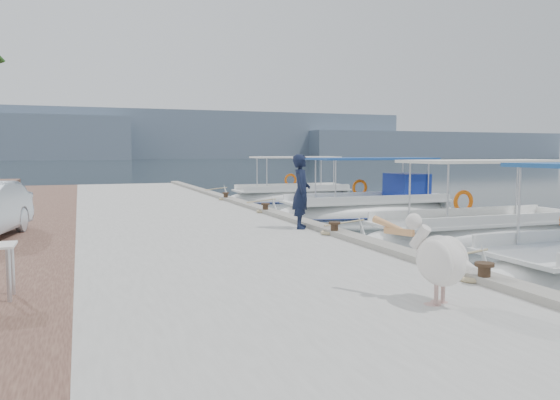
{
  "coord_description": "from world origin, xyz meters",
  "views": [
    {
      "loc": [
        -5.88,
        -9.84,
        2.43
      ],
      "look_at": [
        -1.0,
        3.4,
        1.2
      ],
      "focal_mm": 35.0,
      "sensor_mm": 36.0,
      "label": 1
    }
  ],
  "objects_px": {
    "pelican": "(438,258)",
    "fisherman": "(301,192)",
    "fishing_caique_e": "(292,198)",
    "fishing_caique_d": "(369,210)",
    "fishing_caique_c": "(479,237)"
  },
  "relations": [
    {
      "from": "pelican",
      "to": "fisherman",
      "type": "bearing_deg",
      "value": 81.8
    },
    {
      "from": "fishing_caique_e",
      "to": "pelican",
      "type": "height_order",
      "value": "fishing_caique_e"
    },
    {
      "from": "fishing_caique_d",
      "to": "fisherman",
      "type": "bearing_deg",
      "value": -132.15
    },
    {
      "from": "fishing_caique_c",
      "to": "fishing_caique_d",
      "type": "xyz_separation_m",
      "value": [
        0.31,
        6.58,
        0.06
      ]
    },
    {
      "from": "fishing_caique_c",
      "to": "fishing_caique_e",
      "type": "relative_size",
      "value": 1.06
    },
    {
      "from": "fishing_caique_d",
      "to": "fishing_caique_c",
      "type": "bearing_deg",
      "value": -92.66
    },
    {
      "from": "fisherman",
      "to": "fishing_caique_d",
      "type": "bearing_deg",
      "value": -16.93
    },
    {
      "from": "fisherman",
      "to": "fishing_caique_c",
      "type": "bearing_deg",
      "value": -73.38
    },
    {
      "from": "fishing_caique_d",
      "to": "pelican",
      "type": "distance_m",
      "value": 14.32
    },
    {
      "from": "fishing_caique_d",
      "to": "fisherman",
      "type": "relative_size",
      "value": 4.22
    },
    {
      "from": "fishing_caique_e",
      "to": "fishing_caique_c",
      "type": "bearing_deg",
      "value": -89.09
    },
    {
      "from": "pelican",
      "to": "fisherman",
      "type": "distance_m",
      "value": 7.1
    },
    {
      "from": "fishing_caique_d",
      "to": "fisherman",
      "type": "distance_m",
      "value": 7.96
    },
    {
      "from": "fishing_caique_e",
      "to": "fishing_caique_d",
      "type": "bearing_deg",
      "value": -85.68
    },
    {
      "from": "fishing_caique_c",
      "to": "fishing_caique_d",
      "type": "distance_m",
      "value": 6.58
    }
  ]
}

